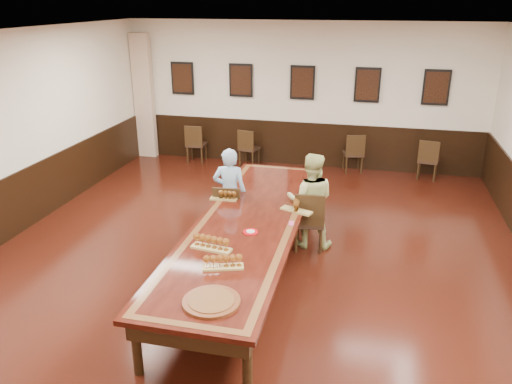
% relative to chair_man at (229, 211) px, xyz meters
% --- Properties ---
extents(floor, '(8.00, 10.00, 0.02)m').
position_rel_chair_man_xyz_m(floor, '(0.55, -0.94, -0.47)').
color(floor, black).
rests_on(floor, ground).
extents(ceiling, '(8.00, 10.00, 0.02)m').
position_rel_chair_man_xyz_m(ceiling, '(0.55, -0.94, 2.75)').
color(ceiling, white).
rests_on(ceiling, floor).
extents(wall_back, '(8.00, 0.02, 3.20)m').
position_rel_chair_man_xyz_m(wall_back, '(0.55, 4.07, 1.14)').
color(wall_back, '#EEE3C8').
rests_on(wall_back, floor).
extents(chair_man, '(0.47, 0.51, 0.92)m').
position_rel_chair_man_xyz_m(chair_man, '(0.00, 0.00, 0.00)').
color(chair_man, black).
rests_on(chair_man, floor).
extents(chair_woman, '(0.49, 0.53, 0.96)m').
position_rel_chair_man_xyz_m(chair_woman, '(1.30, -0.08, 0.02)').
color(chair_woman, black).
rests_on(chair_woman, floor).
extents(spare_chair_a, '(0.44, 0.47, 0.89)m').
position_rel_chair_man_xyz_m(spare_chair_a, '(-1.88, 3.71, -0.01)').
color(spare_chair_a, black).
rests_on(spare_chair_a, floor).
extents(spare_chair_b, '(0.48, 0.51, 0.85)m').
position_rel_chair_man_xyz_m(spare_chair_b, '(-0.60, 3.73, -0.03)').
color(spare_chair_b, black).
rests_on(spare_chair_b, floor).
extents(spare_chair_c, '(0.51, 0.53, 0.88)m').
position_rel_chair_man_xyz_m(spare_chair_c, '(1.76, 3.82, -0.02)').
color(spare_chair_c, black).
rests_on(spare_chair_c, floor).
extents(spare_chair_d, '(0.48, 0.51, 0.88)m').
position_rel_chair_man_xyz_m(spare_chair_d, '(3.34, 3.69, -0.02)').
color(spare_chair_d, black).
rests_on(spare_chair_d, floor).
extents(person_man, '(0.57, 0.40, 1.47)m').
position_rel_chair_man_xyz_m(person_man, '(-0.01, 0.10, 0.27)').
color(person_man, '#4E91C4').
rests_on(person_man, floor).
extents(person_woman, '(0.80, 0.65, 1.50)m').
position_rel_chair_man_xyz_m(person_woman, '(1.29, 0.02, 0.29)').
color(person_woman, '#D6DB89').
rests_on(person_woman, floor).
extents(pink_phone, '(0.08, 0.14, 0.01)m').
position_rel_chair_man_xyz_m(pink_phone, '(1.15, -0.87, 0.30)').
color(pink_phone, '#DA487F').
rests_on(pink_phone, conference_table).
extents(curtain, '(0.45, 0.18, 2.90)m').
position_rel_chair_man_xyz_m(curtain, '(-3.20, 3.88, 0.99)').
color(curtain, tan).
rests_on(curtain, floor).
extents(wainscoting, '(8.00, 10.00, 1.00)m').
position_rel_chair_man_xyz_m(wainscoting, '(0.55, -0.94, 0.04)').
color(wainscoting, black).
rests_on(wainscoting, floor).
extents(conference_table, '(1.40, 5.00, 0.76)m').
position_rel_chair_man_xyz_m(conference_table, '(0.55, -0.94, 0.15)').
color(conference_table, black).
rests_on(conference_table, floor).
extents(posters, '(6.14, 0.04, 0.74)m').
position_rel_chair_man_xyz_m(posters, '(0.55, 4.00, 1.44)').
color(posters, black).
rests_on(posters, wall_back).
extents(flight_a, '(0.42, 0.14, 0.15)m').
position_rel_chair_man_xyz_m(flight_a, '(0.01, -0.25, 0.36)').
color(flight_a, '#A38944').
rests_on(flight_a, conference_table).
extents(flight_b, '(0.49, 0.29, 0.18)m').
position_rel_chair_man_xyz_m(flight_b, '(1.14, -0.44, 0.37)').
color(flight_b, '#A38944').
rests_on(flight_b, conference_table).
extents(flight_c, '(0.53, 0.23, 0.19)m').
position_rel_chair_man_xyz_m(flight_c, '(0.32, -1.84, 0.38)').
color(flight_c, '#A38944').
rests_on(flight_c, conference_table).
extents(flight_d, '(0.49, 0.28, 0.18)m').
position_rel_chair_man_xyz_m(flight_d, '(0.59, -2.25, 0.37)').
color(flight_d, '#A38944').
rests_on(flight_d, conference_table).
extents(red_plate_grp, '(0.20, 0.20, 0.03)m').
position_rel_chair_man_xyz_m(red_plate_grp, '(0.67, -1.28, 0.30)').
color(red_plate_grp, red).
rests_on(red_plate_grp, conference_table).
extents(carved_platter, '(0.73, 0.73, 0.05)m').
position_rel_chair_man_xyz_m(carved_platter, '(0.68, -2.95, 0.31)').
color(carved_platter, '#502310').
rests_on(carved_platter, conference_table).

